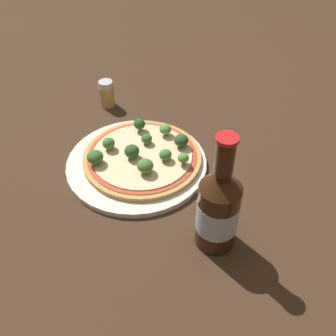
% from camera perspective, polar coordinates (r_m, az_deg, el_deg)
% --- Properties ---
extents(ground_plane, '(3.00, 3.00, 0.00)m').
position_cam_1_polar(ground_plane, '(0.86, -3.34, 1.62)').
color(ground_plane, '#3D2819').
extents(plate, '(0.30, 0.30, 0.01)m').
position_cam_1_polar(plate, '(0.83, -4.55, 0.67)').
color(plate, silver).
rests_on(plate, ground_plane).
extents(pizza, '(0.25, 0.25, 0.01)m').
position_cam_1_polar(pizza, '(0.83, -3.75, 1.64)').
color(pizza, tan).
rests_on(pizza, plate).
extents(broccoli_floret_0, '(0.03, 0.03, 0.03)m').
position_cam_1_polar(broccoli_floret_0, '(0.84, -8.61, 3.56)').
color(broccoli_floret_0, '#6B8E51').
rests_on(broccoli_floret_0, pizza).
extents(broccoli_floret_1, '(0.03, 0.03, 0.03)m').
position_cam_1_polar(broccoli_floret_1, '(0.77, -3.33, 0.33)').
color(broccoli_floret_1, '#6B8E51').
rests_on(broccoli_floret_1, pizza).
extents(broccoli_floret_2, '(0.03, 0.03, 0.03)m').
position_cam_1_polar(broccoli_floret_2, '(0.81, -5.27, 2.43)').
color(broccoli_floret_2, '#6B8E51').
rests_on(broccoli_floret_2, pizza).
extents(broccoli_floret_3, '(0.03, 0.03, 0.03)m').
position_cam_1_polar(broccoli_floret_3, '(0.80, -0.38, 1.93)').
color(broccoli_floret_3, '#6B8E51').
rests_on(broccoli_floret_3, pizza).
extents(broccoli_floret_4, '(0.03, 0.03, 0.03)m').
position_cam_1_polar(broccoli_floret_4, '(0.83, 1.93, 4.03)').
color(broccoli_floret_4, '#6B8E51').
rests_on(broccoli_floret_4, pizza).
extents(broccoli_floret_5, '(0.02, 0.02, 0.03)m').
position_cam_1_polar(broccoli_floret_5, '(0.79, 2.23, 1.45)').
color(broccoli_floret_5, '#6B8E51').
rests_on(broccoli_floret_5, pizza).
extents(broccoli_floret_6, '(0.03, 0.03, 0.03)m').
position_cam_1_polar(broccoli_floret_6, '(0.81, -10.53, 1.58)').
color(broccoli_floret_6, '#6B8E51').
rests_on(broccoli_floret_6, pizza).
extents(broccoli_floret_7, '(0.02, 0.02, 0.02)m').
position_cam_1_polar(broccoli_floret_7, '(0.85, -3.12, 4.25)').
color(broccoli_floret_7, '#6B8E51').
rests_on(broccoli_floret_7, pizza).
extents(broccoli_floret_8, '(0.03, 0.03, 0.03)m').
position_cam_1_polar(broccoli_floret_8, '(0.87, -0.40, 5.63)').
color(broccoli_floret_8, '#6B8E51').
rests_on(broccoli_floret_8, pizza).
extents(broccoli_floret_9, '(0.03, 0.03, 0.03)m').
position_cam_1_polar(broccoli_floret_9, '(0.88, -4.17, 6.38)').
color(broccoli_floret_9, '#6B8E51').
rests_on(broccoli_floret_9, pizza).
extents(beer_bottle, '(0.07, 0.07, 0.23)m').
position_cam_1_polar(beer_bottle, '(0.64, 7.31, -5.80)').
color(beer_bottle, '#381E0F').
rests_on(beer_bottle, ground_plane).
extents(pepper_shaker, '(0.04, 0.04, 0.07)m').
position_cam_1_polar(pepper_shaker, '(1.01, -8.87, 10.58)').
color(pepper_shaker, tan).
rests_on(pepper_shaker, ground_plane).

